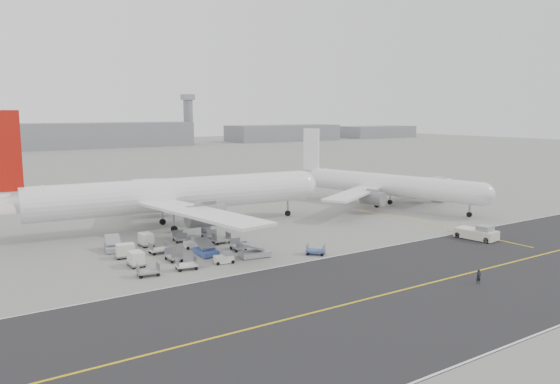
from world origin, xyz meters
TOP-DOWN VIEW (x-y plane):
  - ground at (0.00, 0.00)m, footprint 700.00×700.00m
  - taxiway at (5.02, -17.98)m, footprint 220.00×59.00m
  - horizon_buildings at (30.00, 260.00)m, footprint 520.00×28.00m
  - control_tower at (100.00, 265.00)m, footprint 7.00×7.00m
  - airliner_a at (-10.15, 28.64)m, footprint 59.60×58.71m
  - airliner_b at (37.47, 24.29)m, footprint 45.48×46.51m
  - pushback_tug at (27.60, -6.76)m, footprint 3.93×8.61m
  - jet_bridge at (45.44, 19.33)m, footprint 15.82×7.44m
  - gse_cluster at (-15.57, 10.98)m, footprint 24.91×24.13m
  - stray_dolly at (0.24, 0.09)m, footprint 3.04×3.10m
  - ground_crew_a at (8.14, -21.40)m, footprint 0.73×0.56m

SIDE VIEW (x-z plane):
  - ground at x=0.00m, z-range 0.00..0.00m
  - horizon_buildings at x=30.00m, z-range -14.00..14.00m
  - gse_cluster at x=-15.57m, z-range -1.05..1.05m
  - stray_dolly at x=0.24m, z-range -0.83..0.83m
  - taxiway at x=5.02m, z-range -0.01..0.03m
  - ground_crew_a at x=8.14m, z-range 0.00..1.78m
  - pushback_tug at x=27.60m, z-range -0.22..2.21m
  - jet_bridge at x=45.44m, z-range 1.17..7.12m
  - airliner_b at x=37.47m, z-range -3.46..12.92m
  - airliner_a at x=-10.15m, z-range -4.36..16.21m
  - control_tower at x=100.00m, z-range 0.63..31.88m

